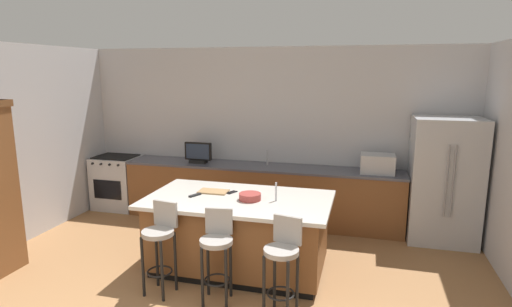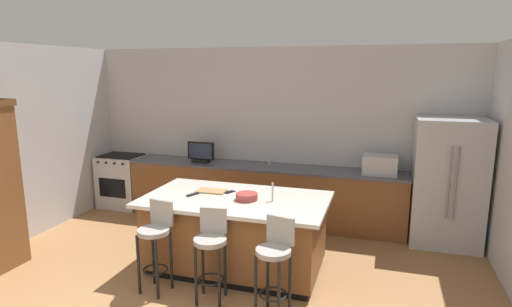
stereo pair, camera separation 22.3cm
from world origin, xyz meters
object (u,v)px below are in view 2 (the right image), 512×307
cell_phone (229,192)px  tv_remote (193,194)px  kitchen_island (236,233)px  microwave (380,165)px  bar_stool_center (211,247)px  fruit_bowl (247,197)px  bar_stool_left (156,238)px  range_oven (123,181)px  refrigerator (447,182)px  tv_monitor (201,153)px  cutting_board (212,191)px  bar_stool_right (275,259)px

cell_phone → tv_remote: 0.45m
kitchen_island → microwave: bearing=46.1°
bar_stool_center → fruit_bowl: fruit_bowl is taller
fruit_bowl → cell_phone: 0.38m
kitchen_island → bar_stool_left: size_ratio=2.18×
range_oven → microwave: size_ratio=1.93×
refrigerator → cell_phone: (-2.65, -1.41, 0.03)m
bar_stool_left → cell_phone: 1.09m
range_oven → bar_stool_center: (2.74, -2.40, 0.12)m
tv_monitor → kitchen_island: bearing=-53.8°
refrigerator → bar_stool_left: 3.93m
refrigerator → tv_monitor: 3.70m
kitchen_island → cell_phone: (-0.15, 0.18, 0.44)m
fruit_bowl → cutting_board: bearing=160.3°
range_oven → tv_monitor: (1.56, -0.05, 0.60)m
refrigerator → tv_remote: (-3.03, -1.66, 0.03)m
refrigerator → fruit_bowl: (-2.35, -1.64, 0.06)m
microwave → cutting_board: (-1.98, -1.53, -0.14)m
bar_stool_left → bar_stool_right: (1.35, -0.10, -0.00)m
kitchen_island → refrigerator: 3.00m
kitchen_island → bar_stool_center: (-0.00, -0.73, 0.13)m
microwave → bar_stool_center: microwave is taller
fruit_bowl → tv_remote: bearing=-178.5°
bar_stool_left → fruit_bowl: bearing=48.9°
refrigerator → cutting_board: refrigerator is taller
bar_stool_center → cutting_board: 1.01m
kitchen_island → tv_remote: (-0.53, -0.06, 0.45)m
fruit_bowl → cutting_board: size_ratio=0.71×
tv_monitor → bar_stool_center: size_ratio=0.46×
tv_remote → tv_monitor: bearing=135.8°
refrigerator → fruit_bowl: refrigerator is taller
kitchen_island → tv_remote: bearing=-173.4°
microwave → cell_phone: microwave is taller
microwave → tv_remote: bearing=-141.0°
microwave → bar_stool_left: size_ratio=0.48×
bar_stool_right → tv_remote: size_ratio=5.85×
microwave → cutting_board: 2.50m
kitchen_island → bar_stool_right: bearing=-49.9°
kitchen_island → bar_stool_center: bearing=-90.3°
tv_remote → fruit_bowl: bearing=26.0°
range_oven → cutting_board: (2.37, -1.52, 0.45)m
tv_remote → range_oven: bearing=166.5°
bar_stool_center → bar_stool_right: bearing=-15.7°
tv_monitor → bar_stool_left: size_ratio=0.45×
refrigerator → bar_stool_left: size_ratio=1.76×
kitchen_island → cell_phone: 0.50m
bar_stool_right → cutting_board: bearing=149.7°
refrigerator → tv_remote: bearing=-151.4°
fruit_bowl → cell_phone: (-0.30, 0.23, -0.04)m
bar_stool_left → fruit_bowl: 1.11m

